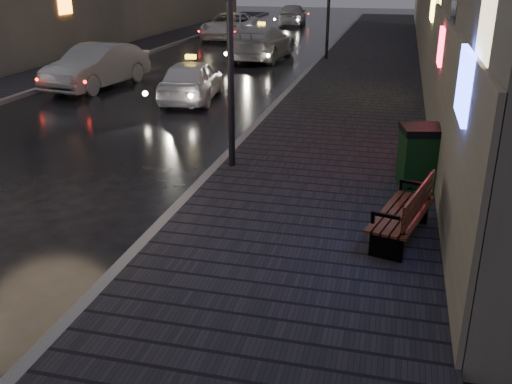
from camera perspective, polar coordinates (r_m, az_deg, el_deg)
sidewalk at (r=26.81m, az=11.19°, el=12.32°), size 4.60×58.00×0.15m
curb at (r=27.03m, az=5.99°, el=12.68°), size 0.20×58.00×0.15m
sidewalk_far at (r=30.19m, az=-14.07°, el=13.11°), size 2.40×58.00×0.15m
curb_far at (r=29.61m, az=-11.77°, el=13.14°), size 0.20×58.00×0.15m
lamp_near at (r=11.96m, az=-2.66°, el=18.00°), size 0.36×0.36×5.28m
bench at (r=9.32m, az=14.83°, el=-2.00°), size 1.09×1.95×0.95m
trash_bin at (r=11.75m, az=16.07°, el=3.54°), size 0.94×0.94×1.21m
taxi_near at (r=19.59m, az=-6.46°, el=11.08°), size 2.15×4.25×1.39m
car_left_mid at (r=22.42m, az=-15.62°, el=12.02°), size 2.29×4.95×1.57m
taxi_mid at (r=28.43m, az=0.55°, el=14.73°), size 2.54×5.68×1.62m
taxi_far at (r=36.94m, az=-2.60°, el=16.27°), size 2.74×5.66×1.55m
car_far at (r=45.59m, az=3.67°, el=17.31°), size 2.42×4.92×1.61m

